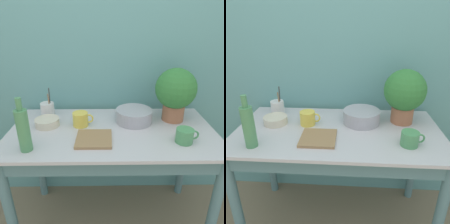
% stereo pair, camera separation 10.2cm
% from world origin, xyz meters
% --- Properties ---
extents(wall_back, '(6.00, 0.05, 2.40)m').
position_xyz_m(wall_back, '(0.00, 0.73, 1.20)').
color(wall_back, '#609E9E').
rests_on(wall_back, ground_plane).
extents(counter_table, '(1.29, 0.67, 0.79)m').
position_xyz_m(counter_table, '(0.00, 0.31, 0.63)').
color(counter_table, slate).
rests_on(counter_table, ground_plane).
extents(potted_plant, '(0.27, 0.27, 0.36)m').
position_xyz_m(potted_plant, '(0.42, 0.47, 0.99)').
color(potted_plant, '#A36647').
rests_on(potted_plant, counter_table).
extents(bowl_wash_large, '(0.24, 0.24, 0.09)m').
position_xyz_m(bowl_wash_large, '(0.15, 0.45, 0.83)').
color(bowl_wash_large, '#A8A8B2').
rests_on(bowl_wash_large, counter_table).
extents(bottle_tall, '(0.06, 0.06, 0.30)m').
position_xyz_m(bottle_tall, '(-0.46, 0.11, 0.91)').
color(bottle_tall, '#4C8C59').
rests_on(bottle_tall, counter_table).
extents(mug_yellow, '(0.13, 0.10, 0.09)m').
position_xyz_m(mug_yellow, '(-0.20, 0.39, 0.83)').
color(mug_yellow, '#E5CC4C').
rests_on(mug_yellow, counter_table).
extents(mug_green, '(0.13, 0.10, 0.08)m').
position_xyz_m(mug_green, '(0.41, 0.18, 0.83)').
color(mug_green, '#4C935B').
rests_on(mug_green, counter_table).
extents(bowl_small_cream, '(0.16, 0.16, 0.05)m').
position_xyz_m(bowl_small_cream, '(-0.42, 0.39, 0.81)').
color(bowl_small_cream, beige).
rests_on(bowl_small_cream, counter_table).
extents(utensil_cup, '(0.09, 0.09, 0.20)m').
position_xyz_m(utensil_cup, '(-0.45, 0.55, 0.84)').
color(utensil_cup, silver).
rests_on(utensil_cup, counter_table).
extents(tray_board, '(0.20, 0.20, 0.02)m').
position_xyz_m(tray_board, '(-0.11, 0.21, 0.79)').
color(tray_board, '#99754C').
rests_on(tray_board, counter_table).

